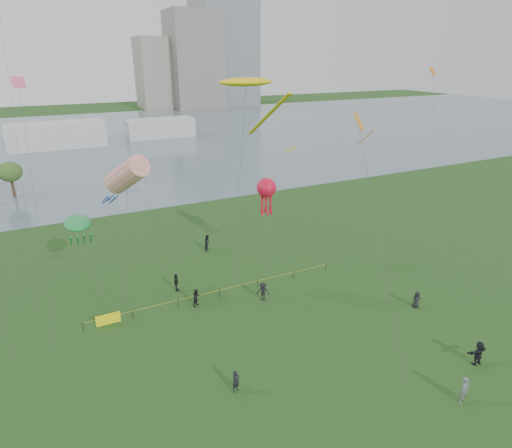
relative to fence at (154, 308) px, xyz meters
name	(u,v)px	position (x,y,z in m)	size (l,w,h in m)	color
ground_plane	(318,376)	(8.48, -12.92, -0.55)	(400.00, 400.00, 0.00)	#153711
lake	(107,140)	(8.48, 87.08, -0.53)	(400.00, 120.00, 0.08)	slate
building_mid	(194,60)	(54.48, 149.08, 18.45)	(20.00, 20.00, 38.00)	slate
building_low	(158,73)	(40.48, 155.08, 13.45)	(16.00, 18.00, 28.00)	gray
pavilion_left	(57,135)	(-3.52, 82.08, 2.45)	(22.00, 8.00, 6.00)	silver
pavilion_right	(160,128)	(22.48, 85.08, 1.95)	(18.00, 7.00, 5.00)	silver
fence	(154,308)	(0.00, 0.00, 0.00)	(24.07, 0.07, 1.05)	black
kite_flyer	(465,390)	(15.56, -19.13, 0.41)	(0.70, 0.46, 1.93)	slate
spectator_a	(197,298)	(3.75, -0.45, 0.27)	(0.81, 0.63, 1.66)	black
spectator_b	(263,291)	(9.53, -2.25, 0.35)	(1.16, 0.67, 1.80)	black
spectator_c	(176,282)	(2.85, 2.92, 0.33)	(1.04, 0.43, 1.78)	black
spectator_d	(416,299)	(21.32, -9.37, 0.23)	(0.77, 0.50, 1.57)	black
spectator_e	(478,353)	(19.62, -16.98, 0.39)	(1.75, 0.56, 1.89)	black
spectator_f	(236,381)	(2.66, -11.71, 0.26)	(0.59, 0.39, 1.63)	black
spectator_g	(208,243)	(8.73, 10.22, 0.41)	(0.94, 0.73, 1.93)	black
kite_stingray	(247,83)	(10.50, 3.06, 18.29)	(6.15, 10.03, 19.31)	#3F3F42
kite_windsock	(127,175)	(-0.38, 4.11, 11.02)	(4.37, 5.29, 13.59)	#3F3F42
kite_creature	(77,223)	(-4.80, 6.52, 6.47)	(2.29, 6.03, 7.46)	#3F3F42
kite_octopus	(266,189)	(13.21, 4.28, 7.92)	(4.39, 8.20, 9.58)	#3F3F42
kite_delta	(362,134)	(14.83, -7.66, 15.17)	(2.47, 10.18, 17.18)	#3F3F42
small_kites	(167,5)	(4.66, 5.85, 24.36)	(40.17, 11.50, 11.71)	red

